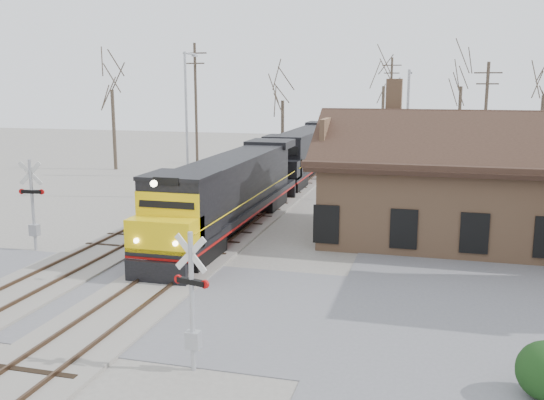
{
  "coord_description": "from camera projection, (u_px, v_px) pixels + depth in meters",
  "views": [
    {
      "loc": [
        10.08,
        -18.89,
        7.75
      ],
      "look_at": [
        2.64,
        9.0,
        2.1
      ],
      "focal_mm": 40.0,
      "sensor_mm": 36.0,
      "label": 1
    }
  ],
  "objects": [
    {
      "name": "ground",
      "position": [
        138.0,
        299.0,
        21.95
      ],
      "size": [
        140.0,
        140.0,
        0.0
      ],
      "primitive_type": "plane",
      "color": "gray",
      "rests_on": "ground"
    },
    {
      "name": "track_siding",
      "position": [
        185.0,
        209.0,
        37.29
      ],
      "size": [
        3.4,
        90.0,
        0.24
      ],
      "color": "gray",
      "rests_on": "ground"
    },
    {
      "name": "road",
      "position": [
        138.0,
        299.0,
        21.94
      ],
      "size": [
        60.0,
        9.0,
        0.03
      ],
      "primitive_type": "cube",
      "color": "slate",
      "rests_on": "ground"
    },
    {
      "name": "depot",
      "position": [
        471.0,
        192.0,
        29.83
      ],
      "size": [
        15.2,
        9.31,
        7.9
      ],
      "color": "#9C7251",
      "rests_on": "ground"
    },
    {
      "name": "tree_b",
      "position": [
        283.0,
        90.0,
        57.11
      ],
      "size": [
        4.0,
        4.0,
        9.8
      ],
      "color": "#382D23",
      "rests_on": "ground"
    },
    {
      "name": "utility_pole_b",
      "position": [
        391.0,
        105.0,
        63.88
      ],
      "size": [
        2.0,
        0.24,
        10.24
      ],
      "color": "#382D23",
      "rests_on": "ground"
    },
    {
      "name": "crossbuck_far",
      "position": [
        33.0,
        208.0,
        27.98
      ],
      "size": [
        1.22,
        0.32,
        4.28
      ],
      "rotation": [
        0.0,
        0.0,
        3.28
      ],
      "color": "#A5A8AD",
      "rests_on": "ground"
    },
    {
      "name": "tree_d",
      "position": [
        462.0,
        74.0,
        58.32
      ],
      "size": [
        4.88,
        4.88,
        11.95
      ],
      "color": "#382D23",
      "rests_on": "ground"
    },
    {
      "name": "track_main",
      "position": [
        255.0,
        213.0,
        36.16
      ],
      "size": [
        3.4,
        90.0,
        0.24
      ],
      "color": "gray",
      "rests_on": "ground"
    },
    {
      "name": "streetlight_c",
      "position": [
        398.0,
        119.0,
        52.49
      ],
      "size": [
        0.25,
        2.04,
        8.11
      ],
      "color": "#A5A8AD",
      "rests_on": "ground"
    },
    {
      "name": "crossbuck_near",
      "position": [
        192.0,
        306.0,
        16.21
      ],
      "size": [
        1.09,
        0.36,
        3.89
      ],
      "rotation": [
        0.0,
        0.0,
        -0.25
      ],
      "color": "#A5A8AD",
      "rests_on": "ground"
    },
    {
      "name": "utility_pole_c",
      "position": [
        485.0,
        122.0,
        45.25
      ],
      "size": [
        2.0,
        0.24,
        9.19
      ],
      "color": "#382D23",
      "rests_on": "ground"
    },
    {
      "name": "locomotive_trailing",
      "position": [
        303.0,
        153.0,
        48.81
      ],
      "size": [
        2.74,
        18.35,
        3.85
      ],
      "color": "black",
      "rests_on": "ground"
    },
    {
      "name": "streetlight_b",
      "position": [
        407.0,
        128.0,
        39.32
      ],
      "size": [
        0.25,
        2.04,
        8.51
      ],
      "color": "#A5A8AD",
      "rests_on": "ground"
    },
    {
      "name": "locomotive_lead",
      "position": [
        228.0,
        193.0,
        31.15
      ],
      "size": [
        2.74,
        18.35,
        4.07
      ],
      "color": "black",
      "rests_on": "ground"
    },
    {
      "name": "tree_a",
      "position": [
        111.0,
        76.0,
        52.92
      ],
      "size": [
        4.71,
        4.71,
        11.53
      ],
      "color": "#382D23",
      "rests_on": "ground"
    },
    {
      "name": "streetlight_a",
      "position": [
        187.0,
        118.0,
        40.24
      ],
      "size": [
        0.25,
        2.04,
        9.67
      ],
      "color": "#A5A8AD",
      "rests_on": "ground"
    },
    {
      "name": "utility_pole_a",
      "position": [
        196.0,
        108.0,
        49.15
      ],
      "size": [
        2.0,
        0.24,
        10.79
      ],
      "color": "#382D23",
      "rests_on": "ground"
    },
    {
      "name": "tree_c",
      "position": [
        384.0,
        74.0,
        63.91
      ],
      "size": [
        4.87,
        4.87,
        11.93
      ],
      "color": "#382D23",
      "rests_on": "ground"
    }
  ]
}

